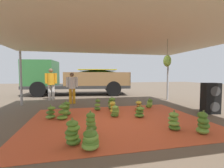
{
  "coord_description": "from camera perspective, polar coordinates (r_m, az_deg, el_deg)",
  "views": [
    {
      "loc": [
        -1.19,
        -4.66,
        1.44
      ],
      "look_at": [
        0.12,
        1.34,
        1.07
      ],
      "focal_mm": 24.91,
      "sensor_mm": 36.0,
      "label": 1
    }
  ],
  "objects": [
    {
      "name": "ground_plane",
      "position": [
        7.89,
        -3.42,
        -7.06
      ],
      "size": [
        40.0,
        40.0,
        0.0
      ],
      "primitive_type": "plane",
      "color": "brown"
    },
    {
      "name": "banana_bunch_13",
      "position": [
        6.3,
        -5.33,
        -7.79
      ],
      "size": [
        0.32,
        0.35,
        0.5
      ],
      "color": "#518428",
      "rests_on": "tarp_orange"
    },
    {
      "name": "banana_bunch_2",
      "position": [
        6.46,
        -0.02,
        -7.25
      ],
      "size": [
        0.47,
        0.47,
        0.54
      ],
      "color": "#477523",
      "rests_on": "tarp_orange"
    },
    {
      "name": "banana_bunch_4",
      "position": [
        4.43,
        30.4,
        -12.46
      ],
      "size": [
        0.41,
        0.42,
        0.57
      ],
      "color": "#6B9E38",
      "rests_on": "tarp_orange"
    },
    {
      "name": "speaker_stack",
      "position": [
        6.85,
        32.46,
        -4.4
      ],
      "size": [
        0.63,
        0.5,
        1.13
      ],
      "color": "black",
      "rests_on": "ground"
    },
    {
      "name": "banana_bunch_7",
      "position": [
        5.33,
        1.19,
        -10.06
      ],
      "size": [
        0.34,
        0.35,
        0.45
      ],
      "color": "#477523",
      "rests_on": "tarp_orange"
    },
    {
      "name": "banana_bunch_9",
      "position": [
        5.38,
        10.14,
        -10.19
      ],
      "size": [
        0.41,
        0.42,
        0.41
      ],
      "color": "#518428",
      "rests_on": "tarp_orange"
    },
    {
      "name": "banana_bunch_14",
      "position": [
        3.82,
        -7.75,
        -14.5
      ],
      "size": [
        0.36,
        0.39,
        0.58
      ],
      "color": "#75A83D",
      "rests_on": "tarp_orange"
    },
    {
      "name": "cargo_truck_main",
      "position": [
        11.47,
        -13.64,
        2.19
      ],
      "size": [
        7.35,
        3.09,
        2.4
      ],
      "color": "#2D2D2D",
      "rests_on": "ground"
    },
    {
      "name": "banana_bunch_12",
      "position": [
        3.2,
        -7.84,
        -19.67
      ],
      "size": [
        0.45,
        0.46,
        0.41
      ],
      "color": "#75A83D",
      "rests_on": "tarp_orange"
    },
    {
      "name": "banana_bunch_0",
      "position": [
        3.42,
        -14.24,
        -17.09
      ],
      "size": [
        0.36,
        0.36,
        0.55
      ],
      "color": "#477523",
      "rests_on": "tarp_orange"
    },
    {
      "name": "banana_bunch_6",
      "position": [
        5.51,
        -21.56,
        -9.84
      ],
      "size": [
        0.39,
        0.39,
        0.46
      ],
      "color": "#75A83D",
      "rests_on": "tarp_orange"
    },
    {
      "name": "banana_bunch_1",
      "position": [
        6.9,
        13.6,
        -7.01
      ],
      "size": [
        0.35,
        0.36,
        0.43
      ],
      "color": "#60932D",
      "rests_on": "tarp_orange"
    },
    {
      "name": "banana_bunch_11",
      "position": [
        5.87,
        0.46,
        -8.64
      ],
      "size": [
        0.37,
        0.37,
        0.47
      ],
      "color": "gold",
      "rests_on": "tarp_orange"
    },
    {
      "name": "banana_bunch_3",
      "position": [
        6.38,
        9.81,
        -7.96
      ],
      "size": [
        0.41,
        0.39,
        0.43
      ],
      "color": "#996628",
      "rests_on": "tarp_orange"
    },
    {
      "name": "worker_0",
      "position": [
        7.92,
        -14.46,
        -0.56
      ],
      "size": [
        0.56,
        0.34,
        1.54
      ],
      "color": "orange",
      "rests_on": "ground"
    },
    {
      "name": "banana_bunch_5",
      "position": [
        5.78,
        -16.51,
        -8.75
      ],
      "size": [
        0.42,
        0.39,
        0.52
      ],
      "color": "#60932D",
      "rests_on": "tarp_orange"
    },
    {
      "name": "tarp_orange",
      "position": [
        5.02,
        2.01,
        -13.13
      ],
      "size": [
        5.41,
        4.07,
        0.01
      ],
      "primitive_type": "cube",
      "color": "#D1512D",
      "rests_on": "ground"
    },
    {
      "name": "tent_canopy",
      "position": [
        4.86,
        2.45,
        16.57
      ],
      "size": [
        8.0,
        7.0,
        2.62
      ],
      "color": "#9EA0A5",
      "rests_on": "ground"
    },
    {
      "name": "banana_bunch_8",
      "position": [
        4.44,
        21.75,
        -12.71
      ],
      "size": [
        0.42,
        0.42,
        0.51
      ],
      "color": "#477523",
      "rests_on": "tarp_orange"
    },
    {
      "name": "banana_bunch_10",
      "position": [
        5.28,
        -17.62,
        -9.99
      ],
      "size": [
        0.44,
        0.43,
        0.53
      ],
      "color": "#60932D",
      "rests_on": "tarp_orange"
    },
    {
      "name": "worker_1",
      "position": [
        9.39,
        -21.46,
        0.78
      ],
      "size": [
        0.65,
        0.4,
        1.78
      ],
      "color": "silver",
      "rests_on": "ground"
    }
  ]
}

